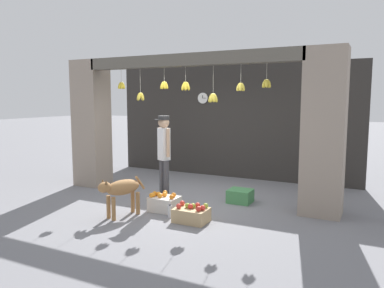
# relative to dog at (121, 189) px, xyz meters

# --- Properties ---
(ground_plane) EXTENTS (60.00, 60.00, 0.00)m
(ground_plane) POSITION_rel_dog_xyz_m (0.47, 1.39, -0.48)
(ground_plane) COLOR slate
(shop_back_wall) EXTENTS (6.48, 0.12, 2.90)m
(shop_back_wall) POSITION_rel_dog_xyz_m (0.47, 4.02, 0.97)
(shop_back_wall) COLOR #2D2B28
(shop_back_wall) RESTS_ON ground_plane
(shop_pillar_left) EXTENTS (0.70, 0.60, 2.90)m
(shop_pillar_left) POSITION_rel_dog_xyz_m (-2.12, 1.69, 0.97)
(shop_pillar_left) COLOR gray
(shop_pillar_left) RESTS_ON ground_plane
(shop_pillar_right) EXTENTS (0.70, 0.60, 2.90)m
(shop_pillar_right) POSITION_rel_dog_xyz_m (3.06, 1.69, 0.97)
(shop_pillar_right) COLOR gray
(shop_pillar_right) RESTS_ON ground_plane
(storefront_awning) EXTENTS (4.58, 0.28, 0.96)m
(storefront_awning) POSITION_rel_dog_xyz_m (0.47, 1.52, 2.25)
(storefront_awning) COLOR #5B564C
(dog) EXTENTS (0.47, 0.93, 0.70)m
(dog) POSITION_rel_dog_xyz_m (0.00, 0.00, 0.00)
(dog) COLOR #9E7042
(dog) RESTS_ON ground_plane
(shopkeeper) EXTENTS (0.32, 0.31, 1.70)m
(shopkeeper) POSITION_rel_dog_xyz_m (0.17, 1.16, 0.53)
(shopkeeper) COLOR #424247
(shopkeeper) RESTS_ON ground_plane
(fruit_crate_oranges) EXTENTS (0.51, 0.41, 0.34)m
(fruit_crate_oranges) POSITION_rel_dog_xyz_m (0.49, 0.63, -0.33)
(fruit_crate_oranges) COLOR silver
(fruit_crate_oranges) RESTS_ON ground_plane
(fruit_crate_apples) EXTENTS (0.55, 0.40, 0.31)m
(fruit_crate_apples) POSITION_rel_dog_xyz_m (1.21, 0.30, -0.35)
(fruit_crate_apples) COLOR tan
(fruit_crate_apples) RESTS_ON ground_plane
(produce_box_green) EXTENTS (0.45, 0.41, 0.26)m
(produce_box_green) POSITION_rel_dog_xyz_m (1.54, 1.78, -0.35)
(produce_box_green) COLOR #42844C
(produce_box_green) RESTS_ON ground_plane
(water_bottle) EXTENTS (0.07, 0.07, 0.23)m
(water_bottle) POSITION_rel_dog_xyz_m (0.77, 0.34, -0.37)
(water_bottle) COLOR silver
(water_bottle) RESTS_ON ground_plane
(wall_clock) EXTENTS (0.30, 0.03, 0.30)m
(wall_clock) POSITION_rel_dog_xyz_m (-0.29, 3.95, 1.57)
(wall_clock) COLOR black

